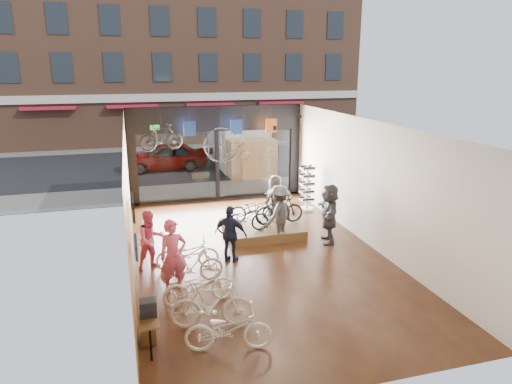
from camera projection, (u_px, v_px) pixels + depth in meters
name	position (u px, v px, depth m)	size (l,w,h in m)	color
ground_plane	(257.00, 255.00, 13.35)	(7.00, 12.00, 0.04)	black
ceiling	(257.00, 123.00, 12.32)	(7.00, 12.00, 0.04)	black
wall_left	(128.00, 201.00, 11.92)	(0.04, 12.00, 3.80)	#9F6F22
wall_right	(369.00, 183.00, 13.75)	(0.04, 12.00, 3.80)	beige
wall_back	(360.00, 289.00, 7.25)	(7.00, 0.04, 3.80)	beige
storefront	(217.00, 153.00, 18.40)	(7.00, 0.26, 3.80)	black
exit_sign	(155.00, 127.00, 17.36)	(0.35, 0.06, 0.18)	#198C26
street_road	(189.00, 158.00, 27.26)	(30.00, 18.00, 0.02)	black
sidewalk_near	(213.00, 190.00, 20.01)	(30.00, 2.40, 0.12)	slate
sidewalk_far	(181.00, 146.00, 30.95)	(30.00, 2.00, 0.12)	slate
opposite_building	(173.00, 40.00, 31.41)	(26.00, 5.00, 14.00)	brown
street_car	(166.00, 156.00, 23.87)	(1.72, 4.28, 1.46)	gray
box_truck	(241.00, 144.00, 23.76)	(2.35, 7.06, 2.78)	silver
floor_bike_0	(229.00, 329.00, 8.75)	(0.59, 1.70, 0.89)	beige
floor_bike_1	(212.00, 305.00, 9.48)	(0.50, 1.77, 1.06)	beige
floor_bike_2	(199.00, 286.00, 10.49)	(0.59, 1.68, 0.89)	beige
floor_bike_3	(192.00, 265.00, 11.46)	(0.45, 1.60, 0.96)	beige
floor_bike_4	(187.00, 254.00, 12.27)	(0.59, 1.68, 0.89)	beige
display_platform	(263.00, 230.00, 14.85)	(2.40, 1.80, 0.30)	brown
display_bike_left	(243.00, 219.00, 14.14)	(0.58, 1.68, 0.88)	black
display_bike_mid	(279.00, 209.00, 14.89)	(0.46, 1.65, 0.99)	black
display_bike_right	(254.00, 209.00, 15.13)	(0.59, 1.69, 0.89)	black
customer_0	(173.00, 256.00, 10.93)	(0.67, 0.44, 1.83)	#CC4C72
customer_1	(151.00, 240.00, 12.23)	(0.80, 0.62, 1.64)	#CC4C72
customer_2	(231.00, 234.00, 12.64)	(0.96, 0.40, 1.63)	#161C33
customer_3	(279.00, 214.00, 14.11)	(1.17, 0.67, 1.81)	#3F3F44
customer_4	(275.00, 199.00, 15.94)	(0.81, 0.53, 1.67)	#3F3F44
customer_5	(329.00, 213.00, 14.05)	(1.72, 0.55, 1.86)	#3F3F44
sunglasses_rack	(307.00, 188.00, 17.15)	(0.51, 0.42, 1.74)	white
wall_merch	(139.00, 280.00, 8.87)	(0.40, 2.40, 2.60)	navy
penny_farthing	(229.00, 146.00, 16.66)	(1.62, 0.06, 1.30)	black
hung_bike	(161.00, 137.00, 15.86)	(0.45, 1.58, 0.95)	black
jersey_left	(190.00, 129.00, 17.05)	(0.45, 0.03, 0.55)	#1E3F99
jersey_mid	(236.00, 127.00, 17.51)	(0.45, 0.03, 0.55)	#1E3F99
jersey_right	(271.00, 126.00, 17.88)	(0.45, 0.03, 0.55)	#CC5919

